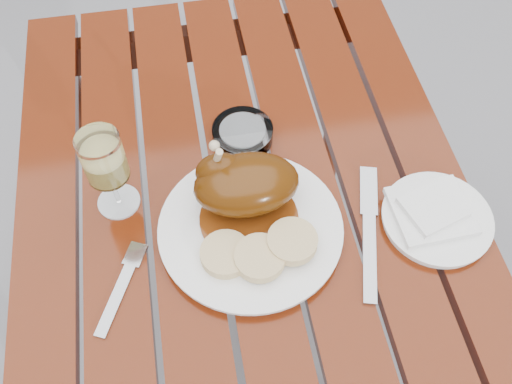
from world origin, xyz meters
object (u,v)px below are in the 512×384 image
at_px(dinner_plate, 251,229).
at_px(side_plate, 437,219).
at_px(wine_glass, 109,173).
at_px(table, 251,304).
at_px(ashtray, 243,134).

xyz_separation_m(dinner_plate, side_plate, (0.32, -0.03, -0.00)).
bearing_deg(wine_glass, table, -18.12).
bearing_deg(side_plate, wine_glass, 165.82).
xyz_separation_m(table, side_plate, (0.31, -0.06, 0.38)).
bearing_deg(table, ashtray, 84.26).
bearing_deg(wine_glass, dinner_plate, -24.88).
relative_size(table, dinner_plate, 3.86).
relative_size(wine_glass, side_plate, 0.92).
height_order(side_plate, ashtray, ashtray).
relative_size(dinner_plate, ashtray, 2.71).
relative_size(table, ashtray, 10.46).
distance_m(dinner_plate, wine_glass, 0.25).
bearing_deg(table, wine_glass, 161.88).
bearing_deg(ashtray, wine_glass, -156.22).
bearing_deg(dinner_plate, ashtray, 84.35).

